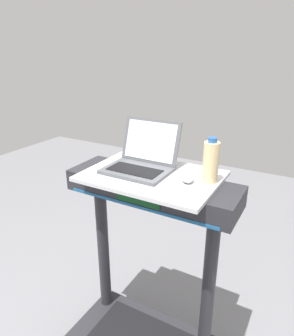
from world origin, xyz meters
name	(u,v)px	position (x,y,z in m)	size (l,w,h in m)	color
desk_board	(152,176)	(0.00, 0.70, 1.14)	(0.67, 0.48, 0.02)	silver
laptop	(141,161)	(-0.08, 0.73, 1.20)	(0.33, 0.30, 0.24)	#515459
computer_mouse	(187,178)	(0.19, 0.71, 1.16)	(0.06, 0.10, 0.03)	#B2B2B7
water_bottle	(211,162)	(0.28, 0.75, 1.25)	(0.07, 0.07, 0.22)	beige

